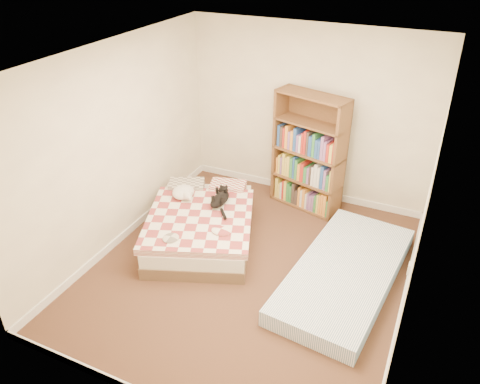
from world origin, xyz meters
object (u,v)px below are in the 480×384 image
at_px(bookshelf, 308,168).
at_px(white_dog, 183,193).
at_px(bed, 202,223).
at_px(floor_mattress, 345,273).
at_px(black_cat, 221,198).

height_order(bookshelf, white_dog, bookshelf).
bearing_deg(white_dog, bed, -37.89).
bearing_deg(bed, floor_mattress, -23.08).
height_order(black_cat, white_dog, black_cat).
bearing_deg(floor_mattress, black_cat, 175.53).
height_order(bed, bookshelf, bookshelf).
bearing_deg(black_cat, bed, -133.92).
relative_size(bookshelf, white_dog, 4.53).
xyz_separation_m(bed, white_dog, (-0.36, 0.17, 0.28)).
relative_size(bookshelf, black_cat, 2.45).
bearing_deg(bed, bookshelf, 33.66).
bearing_deg(floor_mattress, white_dog, -179.85).
distance_m(black_cat, white_dog, 0.52).
relative_size(bed, bookshelf, 1.24).
xyz_separation_m(floor_mattress, white_dog, (-2.26, 0.24, 0.40)).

